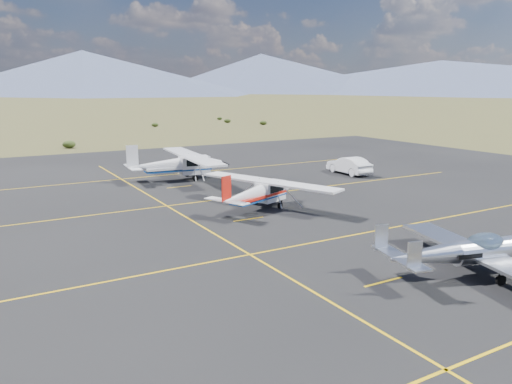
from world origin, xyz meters
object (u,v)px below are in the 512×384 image
object	(u,v)px
aircraft_low_wing	(469,252)
aircraft_cessna	(259,192)
sedan	(349,165)
aircraft_plain	(178,164)

from	to	relation	value
aircraft_low_wing	aircraft_cessna	size ratio (longest dim) A/B	0.98
aircraft_cessna	sedan	distance (m)	15.22
aircraft_cessna	aircraft_plain	world-z (taller)	aircraft_plain
aircraft_low_wing	aircraft_plain	world-z (taller)	aircraft_plain
aircraft_low_wing	sedan	bearing A→B (deg)	74.94
aircraft_low_wing	sedan	xyz separation A→B (m)	(11.62, 21.18, -0.23)
sedan	aircraft_plain	bearing A→B (deg)	-17.45
aircraft_plain	sedan	distance (m)	14.92
aircraft_low_wing	aircraft_cessna	xyz separation A→B (m)	(-1.77, 13.95, 0.14)
aircraft_cessna	sedan	size ratio (longest dim) A/B	2.14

